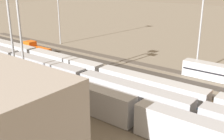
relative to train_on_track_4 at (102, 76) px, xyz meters
name	(u,v)px	position (x,y,z in m)	size (l,w,h in m)	color
ground_plane	(100,77)	(4.70, -5.00, -2.62)	(400.00, 400.00, 0.00)	#756B5B
track_bed_0	(134,63)	(4.70, -20.00, -2.56)	(140.00, 2.80, 0.12)	#4C443D
track_bed_1	(124,67)	(4.70, -15.00, -2.56)	(140.00, 2.80, 0.12)	#3D3833
track_bed_2	(113,71)	(4.70, -10.00, -2.56)	(140.00, 2.80, 0.12)	#3D3833
track_bed_3	(100,77)	(4.70, -5.00, -2.56)	(140.00, 2.80, 0.12)	#3D3833
track_bed_4	(86,82)	(4.70, 0.00, -2.56)	(140.00, 2.80, 0.12)	#3D3833
track_bed_5	(71,89)	(4.70, 5.00, -2.56)	(140.00, 2.80, 0.12)	#4C443D
track_bed_6	(53,96)	(4.70, 10.00, -2.56)	(140.00, 2.80, 0.12)	#3D3833
train_on_track_4	(102,76)	(0.00, 0.00, 0.00)	(95.60, 3.06, 5.00)	#B7BABF
train_on_track_5	(83,82)	(0.68, 5.00, -0.01)	(95.60, 3.06, 5.00)	#A8AAB2
train_on_track_3	(36,52)	(29.66, -5.00, -0.46)	(10.00, 3.00, 5.00)	#D85914
train_on_track_6	(40,81)	(8.58, 10.00, 0.00)	(95.60, 3.00, 5.00)	#A8AAB2
light_mast_1	(8,8)	(12.00, 13.23, 15.05)	(2.80, 0.70, 27.81)	#9EA0A5
light_mast_2	(203,7)	(-12.65, -22.53, 14.05)	(2.80, 0.70, 25.98)	#9EA0A5
light_mast_3	(19,16)	(9.73, 12.62, 13.70)	(2.80, 0.70, 25.35)	#9EA0A5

